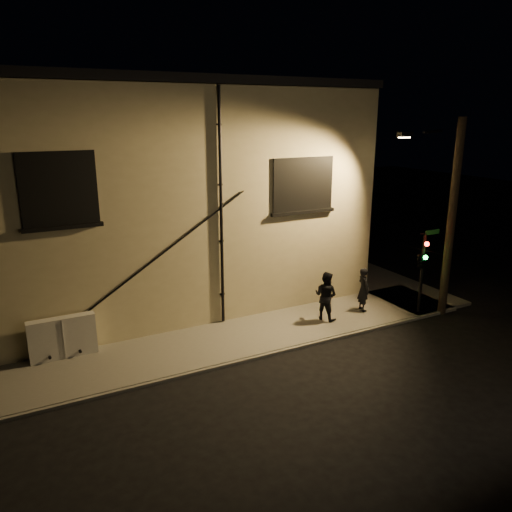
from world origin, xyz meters
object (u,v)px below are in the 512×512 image
pedestrian_b (326,296)px  traffic_signal (422,260)px  streetlamp_pole (449,215)px  utility_cabinet (63,337)px  pedestrian_a (363,289)px

pedestrian_b → traffic_signal: size_ratio=0.57×
traffic_signal → streetlamp_pole: bearing=-9.8°
utility_cabinet → streetlamp_pole: (13.55, -2.69, 3.15)m
utility_cabinet → streetlamp_pole: size_ratio=0.27×
pedestrian_a → traffic_signal: traffic_signal is taller
utility_cabinet → traffic_signal: traffic_signal is taller
pedestrian_b → traffic_signal: 3.86m
pedestrian_b → traffic_signal: traffic_signal is taller
utility_cabinet → pedestrian_b: pedestrian_b is taller
pedestrian_a → streetlamp_pole: bearing=-108.1°
streetlamp_pole → pedestrian_a: bearing=151.8°
utility_cabinet → streetlamp_pole: bearing=-11.2°
utility_cabinet → pedestrian_b: bearing=-8.2°
pedestrian_a → streetlamp_pole: size_ratio=0.23×
pedestrian_b → streetlamp_pole: 5.49m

